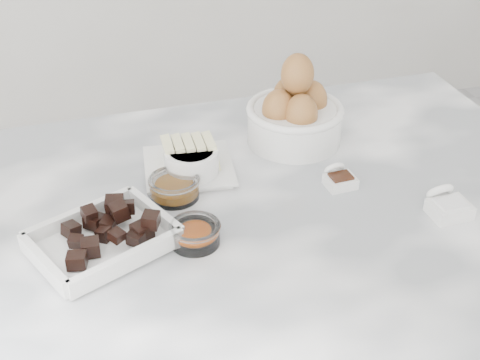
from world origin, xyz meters
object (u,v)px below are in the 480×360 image
object	(u,v)px
sugar_ramekin	(192,163)
salt_spoon	(447,205)
butter_plate	(187,160)
egg_bowl	(295,114)
zest_bowl	(195,233)
honey_bowl	(174,187)
chocolate_dish	(102,237)
vanilla_spoon	(339,178)

from	to	relation	value
sugar_ramekin	salt_spoon	distance (m)	0.43
butter_plate	egg_bowl	bearing A→B (deg)	13.02
butter_plate	zest_bowl	world-z (taller)	butter_plate
salt_spoon	zest_bowl	bearing A→B (deg)	174.44
egg_bowl	salt_spoon	xyz separation A→B (m)	(0.15, -0.29, -0.04)
sugar_ramekin	honey_bowl	distance (m)	0.06
chocolate_dish	honey_bowl	distance (m)	0.17
butter_plate	salt_spoon	bearing A→B (deg)	-32.74
zest_bowl	vanilla_spoon	size ratio (longest dim) A/B	1.25
chocolate_dish	egg_bowl	distance (m)	0.45
honey_bowl	salt_spoon	distance (m)	0.45
chocolate_dish	egg_bowl	size ratio (longest dim) A/B	1.33
butter_plate	egg_bowl	xyz separation A→B (m)	(0.22, 0.05, 0.03)
chocolate_dish	vanilla_spoon	size ratio (longest dim) A/B	3.86
butter_plate	chocolate_dish	bearing A→B (deg)	-133.86
chocolate_dish	honey_bowl	size ratio (longest dim) A/B	2.83
vanilla_spoon	salt_spoon	world-z (taller)	salt_spoon
egg_bowl	chocolate_dish	bearing A→B (deg)	-149.78
zest_bowl	salt_spoon	xyz separation A→B (m)	(0.41, -0.04, -0.00)
egg_bowl	sugar_ramekin	bearing A→B (deg)	-161.03
egg_bowl	zest_bowl	xyz separation A→B (m)	(-0.25, -0.25, -0.04)
butter_plate	sugar_ramekin	distance (m)	0.02
butter_plate	zest_bowl	bearing A→B (deg)	-99.32
butter_plate	egg_bowl	world-z (taller)	egg_bowl
chocolate_dish	zest_bowl	world-z (taller)	chocolate_dish
chocolate_dish	zest_bowl	bearing A→B (deg)	-10.61
honey_bowl	salt_spoon	bearing A→B (deg)	-22.44
butter_plate	sugar_ramekin	world-z (taller)	butter_plate
egg_bowl	zest_bowl	world-z (taller)	egg_bowl
honey_bowl	salt_spoon	world-z (taller)	salt_spoon
zest_bowl	salt_spoon	world-z (taller)	salt_spoon
honey_bowl	sugar_ramekin	bearing A→B (deg)	48.92
chocolate_dish	butter_plate	bearing A→B (deg)	46.14
egg_bowl	zest_bowl	size ratio (longest dim) A/B	2.32
butter_plate	vanilla_spoon	xyz separation A→B (m)	(0.24, -0.11, -0.01)
sugar_ramekin	vanilla_spoon	size ratio (longest dim) A/B	1.48
vanilla_spoon	honey_bowl	bearing A→B (deg)	171.12
sugar_ramekin	salt_spoon	xyz separation A→B (m)	(0.37, -0.22, -0.01)
honey_bowl	egg_bowl	bearing A→B (deg)	25.27
chocolate_dish	salt_spoon	xyz separation A→B (m)	(0.54, -0.07, -0.01)
sugar_ramekin	vanilla_spoon	bearing A→B (deg)	-20.91
honey_bowl	zest_bowl	bearing A→B (deg)	-88.05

